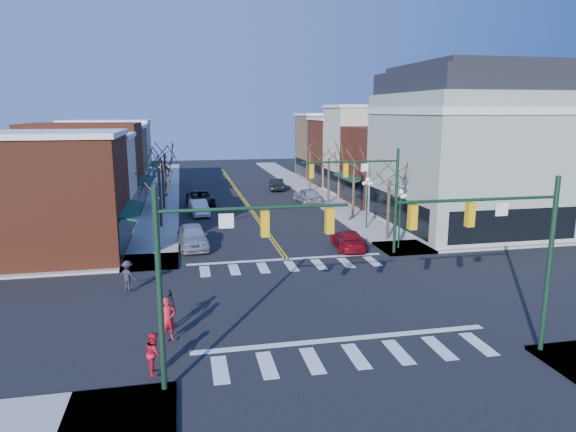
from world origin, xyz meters
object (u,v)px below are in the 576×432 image
pedestrian_dark_b (128,276)px  lamppost_midblock (367,194)px  pedestrian_red_a (168,319)px  car_left_mid (199,208)px  lamppost_corner (400,209)px  victorian_corner (466,148)px  car_right_far (276,184)px  pedestrian_dark_a (170,308)px  car_right_mid (307,195)px  pedestrian_red_b (154,353)px  car_left_near (193,236)px  car_right_near (348,240)px  car_left_far (201,199)px

pedestrian_dark_b → lamppost_midblock: bearing=-116.2°
pedestrian_red_a → car_left_mid: bearing=65.5°
lamppost_corner → lamppost_midblock: 6.50m
victorian_corner → pedestrian_dark_b: victorian_corner is taller
car_right_far → pedestrian_dark_a: size_ratio=2.59×
car_right_mid → pedestrian_red_b: size_ratio=3.04×
lamppost_midblock → car_left_near: 14.65m
pedestrian_red_a → victorian_corner: bearing=17.3°
car_right_mid → car_left_mid: bearing=12.6°
car_right_far → pedestrian_red_a: pedestrian_red_a is taller
lamppost_corner → car_right_near: lamppost_corner is taller
pedestrian_red_a → pedestrian_dark_b: (-2.25, 6.73, -0.11)m
car_left_mid → car_right_mid: bearing=13.7°
pedestrian_red_b → pedestrian_dark_b: pedestrian_dark_b is taller
lamppost_corner → pedestrian_red_a: 19.71m
victorian_corner → lamppost_midblock: bearing=176.6°
victorian_corner → pedestrian_red_b: size_ratio=8.99×
lamppost_corner → car_left_near: size_ratio=0.87×
lamppost_corner → car_left_mid: lamppost_corner is taller
car_left_near → car_left_far: bearing=81.9°
victorian_corner → car_right_far: size_ratio=3.18×
victorian_corner → pedestrian_red_a: victorian_corner is taller
car_left_mid → car_left_near: bearing=-100.8°
car_left_mid → car_right_mid: car_right_mid is taller
lamppost_corner → pedestrian_red_b: 21.82m
car_left_near → pedestrian_dark_b: (-3.62, -8.69, 0.12)m
pedestrian_red_a → pedestrian_dark_a: size_ratio=1.07×
lamppost_midblock → pedestrian_red_a: size_ratio=2.34×
car_right_near → pedestrian_red_a: (-12.14, -12.95, 0.40)m
pedestrian_red_b → pedestrian_red_a: bearing=-14.5°
car_right_far → car_left_near: bearing=73.9°
pedestrian_red_a → car_left_far: bearing=65.7°
car_left_far → car_right_far: bearing=40.6°
victorian_corner → car_right_far: 26.69m
car_left_near → pedestrian_dark_b: bearing=-116.7°
car_left_far → pedestrian_dark_b: 25.69m
pedestrian_red_a → pedestrian_dark_b: pedestrian_red_a is taller
car_left_mid → pedestrian_red_b: (-2.66, -30.03, 0.24)m
car_right_far → pedestrian_dark_a: pedestrian_dark_a is taller
victorian_corner → car_right_near: victorian_corner is taller
victorian_corner → car_right_mid: (-10.10, 13.56, -5.84)m
car_left_mid → pedestrian_red_a: pedestrian_red_a is taller
pedestrian_red_a → car_right_mid: bearing=46.7°
car_right_near → car_right_far: bearing=-84.4°
victorian_corner → pedestrian_red_b: (-24.27, -20.73, -5.71)m
lamppost_corner → car_left_near: bearing=166.4°
car_right_near → car_right_far: (0.00, 28.28, 0.06)m
lamppost_corner → car_right_mid: bearing=95.3°
pedestrian_red_b → pedestrian_dark_b: size_ratio=0.97×
car_right_near → pedestrian_red_b: bearing=56.9°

